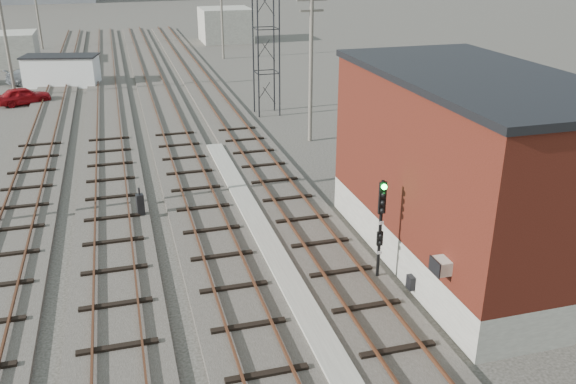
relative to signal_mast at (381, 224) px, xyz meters
name	(u,v)px	position (x,y,z in m)	size (l,w,h in m)	color
ground	(160,58)	(-3.70, 48.79, -2.28)	(320.00, 320.00, 0.00)	#282621
track_right	(216,102)	(-1.20, 27.79, -2.17)	(3.20, 90.00, 0.39)	#332D28
track_mid_right	(163,106)	(-5.20, 27.79, -2.17)	(3.20, 90.00, 0.39)	#332D28
track_mid_left	(108,109)	(-9.20, 27.79, -2.17)	(3.20, 90.00, 0.39)	#332D28
track_left	(50,113)	(-13.20, 27.79, -2.17)	(3.20, 90.00, 0.39)	#332D28
platform_curb	(273,254)	(-3.20, 2.79, -2.15)	(0.90, 28.00, 0.26)	gray
brick_building	(469,170)	(3.80, 0.79, 1.35)	(6.54, 12.20, 7.22)	gray
lattice_tower	(266,5)	(1.80, 23.79, 5.22)	(1.60, 1.60, 15.00)	black
utility_pole_left_b	(5,36)	(-16.20, 33.79, 2.52)	(1.80, 0.24, 9.00)	#595147
utility_pole_left_c	(36,6)	(-16.20, 58.79, 2.52)	(1.80, 0.24, 9.00)	#595147
utility_pole_right_a	(311,63)	(2.80, 16.79, 2.52)	(1.80, 0.24, 9.00)	#595147
utility_pole_right_b	(222,12)	(2.80, 46.79, 2.52)	(1.80, 0.24, 9.00)	#595147
shed_right	(226,25)	(5.30, 58.79, -0.28)	(6.00, 6.00, 4.00)	gray
signal_mast	(381,224)	(0.00, 0.00, 0.00)	(0.40, 0.41, 3.91)	gray
switch_stand	(140,205)	(-7.95, 7.90, -1.64)	(0.36, 0.36, 1.36)	black
site_trailer	(62,70)	(-12.81, 37.56, -0.97)	(6.60, 3.96, 2.59)	white
car_red	(24,96)	(-15.29, 31.52, -1.62)	(1.56, 3.88, 1.32)	maroon
car_grey	(34,76)	(-15.29, 39.34, -1.61)	(1.87, 4.60, 1.34)	slate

